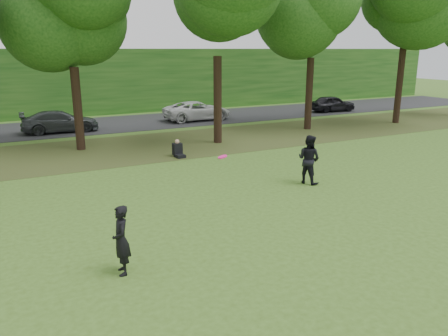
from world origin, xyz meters
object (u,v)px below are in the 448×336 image
frisbee (222,157)px  seated_person (178,150)px  player_right (309,159)px  player_left (121,240)px

frisbee → seated_person: frisbee is taller
player_right → seated_person: player_right is taller
player_right → seated_person: bearing=3.6°
player_left → player_right: (8.08, 3.74, 0.12)m
player_left → player_right: 8.91m
player_left → seated_person: bearing=158.3°
player_left → player_right: player_right is taller
player_left → player_right: size_ratio=0.87×
seated_person → frisbee: bearing=-104.1°
player_left → seated_person: size_ratio=1.96×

